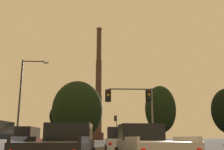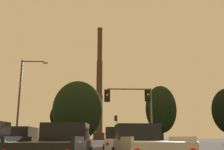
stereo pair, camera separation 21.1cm
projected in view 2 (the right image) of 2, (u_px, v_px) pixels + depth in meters
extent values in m
cube|color=black|center=(66.00, 132.00, 11.26)|extent=(1.93, 1.89, 0.72)
cube|color=black|center=(18.00, 139.00, 8.14)|extent=(0.22, 2.43, 0.16)
cube|color=black|center=(79.00, 139.00, 8.14)|extent=(0.22, 2.43, 0.16)
cube|color=maroon|center=(18.00, 147.00, 16.01)|extent=(1.97, 4.82, 0.95)
cube|color=black|center=(19.00, 133.00, 16.32)|extent=(1.81, 2.82, 0.70)
cylinder|color=black|center=(11.00, 150.00, 17.76)|extent=(0.23, 0.76, 0.76)
cylinder|color=black|center=(39.00, 150.00, 17.86)|extent=(0.23, 0.76, 0.76)
sphere|color=red|center=(19.00, 144.00, 13.75)|extent=(0.17, 0.17, 0.17)
cube|color=black|center=(137.00, 132.00, 11.94)|extent=(1.92, 1.88, 0.72)
cube|color=silver|center=(126.00, 139.00, 8.75)|extent=(0.20, 2.43, 0.16)
cube|color=silver|center=(181.00, 139.00, 8.92)|extent=(0.20, 2.43, 0.16)
cube|color=navy|center=(76.00, 149.00, 16.07)|extent=(1.84, 4.62, 0.70)
cube|color=black|center=(77.00, 139.00, 16.43)|extent=(1.64, 2.21, 0.55)
sphere|color=red|center=(59.00, 148.00, 13.81)|extent=(0.17, 0.17, 0.17)
sphere|color=red|center=(86.00, 148.00, 13.89)|extent=(0.17, 0.17, 0.17)
cube|color=silver|center=(119.00, 146.00, 16.84)|extent=(2.01, 4.83, 0.95)
cube|color=black|center=(119.00, 133.00, 17.14)|extent=(1.83, 2.83, 0.70)
cylinder|color=black|center=(105.00, 150.00, 18.61)|extent=(0.23, 0.76, 0.76)
cylinder|color=black|center=(131.00, 150.00, 18.66)|extent=(0.23, 0.76, 0.76)
sphere|color=red|center=(108.00, 144.00, 14.51)|extent=(0.17, 0.17, 0.17)
sphere|color=red|center=(136.00, 144.00, 14.55)|extent=(0.17, 0.17, 0.17)
cylinder|color=slate|center=(152.00, 119.00, 25.22)|extent=(0.18, 0.18, 5.97)
cylinder|color=black|center=(153.00, 150.00, 24.54)|extent=(0.40, 0.40, 0.10)
cube|color=black|center=(148.00, 95.00, 25.75)|extent=(0.34, 0.34, 1.04)
cube|color=black|center=(148.00, 95.00, 25.92)|extent=(0.58, 0.03, 1.25)
sphere|color=#320504|center=(148.00, 91.00, 25.64)|extent=(0.22, 0.22, 0.22)
sphere|color=#F2AD14|center=(148.00, 95.00, 25.56)|extent=(0.22, 0.22, 0.22)
sphere|color=black|center=(148.00, 98.00, 25.49)|extent=(0.22, 0.22, 0.22)
cylinder|color=slate|center=(129.00, 89.00, 25.79)|extent=(4.29, 0.14, 0.14)
sphere|color=slate|center=(151.00, 89.00, 25.89)|extent=(0.18, 0.18, 0.18)
cube|color=black|center=(107.00, 95.00, 25.54)|extent=(0.34, 0.34, 1.04)
cube|color=black|center=(107.00, 96.00, 25.72)|extent=(0.58, 0.03, 1.25)
sphere|color=#320504|center=(107.00, 92.00, 25.43)|extent=(0.22, 0.22, 0.22)
sphere|color=#F2AD14|center=(107.00, 95.00, 25.36)|extent=(0.22, 0.22, 0.22)
sphere|color=black|center=(107.00, 98.00, 25.28)|extent=(0.22, 0.22, 0.22)
cylinder|color=slate|center=(117.00, 129.00, 59.16)|extent=(0.18, 0.18, 6.15)
cylinder|color=black|center=(117.00, 143.00, 58.46)|extent=(0.40, 0.40, 0.10)
cube|color=black|center=(116.00, 118.00, 59.70)|extent=(0.34, 0.34, 1.04)
cube|color=black|center=(116.00, 118.00, 59.88)|extent=(0.58, 0.03, 1.25)
sphere|color=#320504|center=(116.00, 117.00, 59.59)|extent=(0.22, 0.22, 0.22)
sphere|color=#F2AD14|center=(116.00, 118.00, 59.52)|extent=(0.22, 0.22, 0.22)
sphere|color=black|center=(116.00, 120.00, 59.44)|extent=(0.22, 0.22, 0.22)
cylinder|color=#38383A|center=(19.00, 103.00, 27.53)|extent=(0.20, 0.20, 9.49)
cylinder|color=#38383A|center=(34.00, 61.00, 28.66)|extent=(2.50, 0.12, 0.12)
sphere|color=#38383A|center=(22.00, 61.00, 28.60)|extent=(0.20, 0.20, 0.20)
ellipsoid|color=silver|center=(45.00, 63.00, 28.69)|extent=(0.64, 0.36, 0.26)
cylinder|color=#3C2B22|center=(99.00, 136.00, 126.24)|extent=(5.56, 5.56, 3.46)
cylinder|color=#473328|center=(99.00, 114.00, 128.74)|extent=(3.47, 3.47, 18.09)
cylinder|color=#473328|center=(99.00, 78.00, 132.94)|extent=(2.99, 2.99, 18.09)
cylinder|color=#473328|center=(100.00, 44.00, 137.14)|extent=(2.50, 2.50, 18.09)
cylinder|color=#4E382C|center=(100.00, 29.00, 139.16)|extent=(2.80, 2.80, 0.70)
cylinder|color=black|center=(72.00, 136.00, 65.47)|extent=(1.16, 1.16, 3.22)
ellipsoid|color=black|center=(73.00, 116.00, 66.61)|extent=(11.57, 10.41, 8.77)
cylinder|color=black|center=(77.00, 138.00, 59.97)|extent=(1.18, 1.18, 2.21)
ellipsoid|color=black|center=(78.00, 110.00, 61.44)|extent=(11.79, 10.61, 13.88)
cylinder|color=black|center=(162.00, 135.00, 66.07)|extent=(0.79, 0.79, 3.80)
ellipsoid|color=black|center=(161.00, 109.00, 67.57)|extent=(7.95, 7.15, 12.15)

